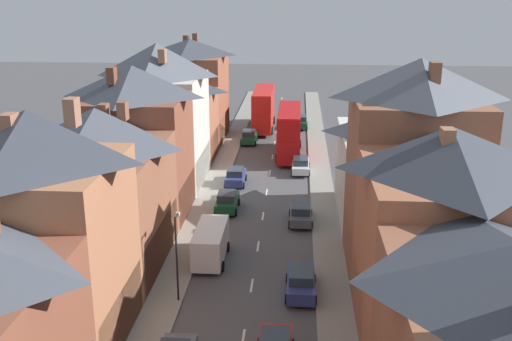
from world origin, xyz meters
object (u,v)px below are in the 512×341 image
car_near_blue (301,165)px  car_parked_left_b (227,201)px  car_mid_white (301,213)px  street_lamp (177,252)px  double_decker_bus_lead (289,131)px  car_parked_right_b (301,281)px  car_mid_black (236,176)px  car_near_silver (300,122)px  car_far_grey (249,137)px  delivery_van (211,243)px  double_decker_bus_mid_street (263,108)px

car_near_blue → car_parked_left_b: bearing=-118.8°
car_mid_white → street_lamp: size_ratio=0.75×
double_decker_bus_lead → car_near_blue: size_ratio=2.44×
car_parked_right_b → car_near_blue: bearing=90.0°
car_near_blue → car_mid_black: 7.55m
car_near_silver → car_far_grey: car_near_silver is taller
car_parked_left_b → delivery_van: size_ratio=0.78×
car_mid_black → car_parked_left_b: bearing=-90.0°
double_decker_bus_lead → car_mid_black: (-4.89, -10.51, -1.99)m
car_near_blue → delivery_van: bearing=-106.5°
double_decker_bus_lead → car_parked_right_b: 31.52m
double_decker_bus_mid_street → delivery_van: 40.13m
double_decker_bus_lead → car_mid_white: (1.31, -19.83, -2.01)m
car_parked_left_b → car_far_grey: size_ratio=0.94×
car_far_grey → car_parked_right_b: size_ratio=0.99×
car_near_silver → car_far_grey: 10.53m
double_decker_bus_mid_street → car_mid_black: (-1.29, -23.42, -1.99)m
car_near_silver → street_lamp: bearing=-99.0°
car_mid_black → car_far_grey: car_mid_black is taller
double_decker_bus_mid_street → car_near_blue: size_ratio=2.44×
double_decker_bus_lead → car_mid_black: bearing=-115.0°
car_parked_left_b → car_mid_white: (6.20, -2.36, -0.03)m
car_near_silver → car_parked_left_b: (-6.20, -31.30, -0.02)m
car_near_blue → car_mid_white: 13.63m
car_far_grey → delivery_van: 32.49m
car_near_silver → car_far_grey: size_ratio=1.03×
street_lamp → car_far_grey: bearing=88.3°
car_near_silver → car_parked_right_b: size_ratio=1.02×
car_near_silver → street_lamp: (-7.35, -46.64, 2.38)m
car_near_silver → car_mid_white: 33.66m
double_decker_bus_lead → car_far_grey: size_ratio=2.50×
double_decker_bus_mid_street → car_mid_black: size_ratio=2.71×
car_near_blue → delivery_van: delivery_van is taller
double_decker_bus_mid_street → street_lamp: 45.79m
double_decker_bus_mid_street → car_parked_left_b: (-1.29, -30.38, -1.98)m
car_parked_left_b → car_mid_white: bearing=-20.9°
car_near_silver → car_parked_left_b: size_ratio=1.10×
car_near_silver → delivery_van: delivery_van is taller
double_decker_bus_mid_street → car_far_grey: size_ratio=2.50×
double_decker_bus_lead → street_lamp: 33.36m
car_near_blue → car_mid_white: (0.00, -13.63, 0.00)m
car_mid_white → car_parked_right_b: size_ratio=0.94×
double_decker_bus_mid_street → delivery_van: double_decker_bus_mid_street is taller
double_decker_bus_lead → double_decker_bus_mid_street: size_ratio=1.00×
delivery_van → street_lamp: (-1.15, -5.64, 1.90)m
car_far_grey → street_lamp: 38.22m
double_decker_bus_mid_street → car_near_silver: bearing=10.6°
car_mid_white → street_lamp: street_lamp is taller
car_near_blue → street_lamp: (-7.35, -26.61, 2.44)m
car_mid_black → delivery_van: (0.00, -16.66, 0.52)m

